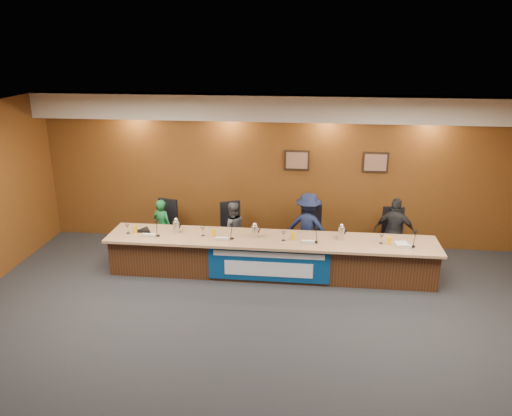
% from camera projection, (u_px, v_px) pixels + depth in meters
% --- Properties ---
extents(floor, '(10.00, 10.00, 0.00)m').
position_uv_depth(floor, '(256.00, 347.00, 7.24)').
color(floor, black).
rests_on(floor, ground).
extents(ceiling, '(10.00, 8.00, 0.04)m').
position_uv_depth(ceiling, '(256.00, 128.00, 6.20)').
color(ceiling, silver).
rests_on(ceiling, wall_back).
extents(wall_back, '(10.00, 0.04, 3.20)m').
position_uv_depth(wall_back, '(277.00, 171.00, 10.48)').
color(wall_back, '#593113').
rests_on(wall_back, floor).
extents(soffit, '(10.00, 0.50, 0.50)m').
position_uv_depth(soffit, '(278.00, 108.00, 9.80)').
color(soffit, beige).
rests_on(soffit, wall_back).
extents(dais_body, '(6.00, 0.80, 0.70)m').
position_uv_depth(dais_body, '(270.00, 257.00, 9.38)').
color(dais_body, '#3F2211').
rests_on(dais_body, floor).
extents(dais_top, '(6.10, 0.95, 0.05)m').
position_uv_depth(dais_top, '(270.00, 239.00, 9.21)').
color(dais_top, '#A47954').
rests_on(dais_top, dais_body).
extents(banner, '(2.20, 0.02, 0.65)m').
position_uv_depth(banner, '(268.00, 265.00, 8.98)').
color(banner, navy).
rests_on(banner, dais_body).
extents(banner_text_upper, '(2.00, 0.01, 0.10)m').
position_uv_depth(banner_text_upper, '(268.00, 255.00, 8.90)').
color(banner_text_upper, silver).
rests_on(banner_text_upper, banner).
extents(banner_text_lower, '(1.60, 0.01, 0.28)m').
position_uv_depth(banner_text_lower, '(268.00, 269.00, 8.99)').
color(banner_text_lower, silver).
rests_on(banner_text_lower, banner).
extents(wall_photo_left, '(0.52, 0.04, 0.42)m').
position_uv_depth(wall_photo_left, '(297.00, 160.00, 10.32)').
color(wall_photo_left, black).
rests_on(wall_photo_left, wall_back).
extents(wall_photo_right, '(0.52, 0.04, 0.42)m').
position_uv_depth(wall_photo_right, '(375.00, 162.00, 10.15)').
color(wall_photo_right, black).
rests_on(wall_photo_right, wall_back).
extents(panelist_a, '(0.49, 0.41, 1.16)m').
position_uv_depth(panelist_a, '(162.00, 226.00, 10.24)').
color(panelist_a, '#145626').
rests_on(panelist_a, floor).
extents(panelist_b, '(0.68, 0.62, 1.16)m').
position_uv_depth(panelist_b, '(232.00, 229.00, 10.09)').
color(panelist_b, '#434448').
rests_on(panelist_b, floor).
extents(panelist_c, '(1.01, 0.74, 1.40)m').
position_uv_depth(panelist_c, '(308.00, 227.00, 9.89)').
color(panelist_c, '#111835').
rests_on(panelist_c, floor).
extents(panelist_d, '(0.85, 0.54, 1.35)m').
position_uv_depth(panelist_d, '(395.00, 232.00, 9.72)').
color(panelist_d, black).
rests_on(panelist_d, floor).
extents(office_chair_a, '(0.57, 0.57, 0.08)m').
position_uv_depth(office_chair_a, '(164.00, 229.00, 10.37)').
color(office_chair_a, black).
rests_on(office_chair_a, floor).
extents(office_chair_b, '(0.63, 0.63, 0.08)m').
position_uv_depth(office_chair_b, '(233.00, 232.00, 10.22)').
color(office_chair_b, black).
rests_on(office_chair_b, floor).
extents(office_chair_c, '(0.59, 0.59, 0.08)m').
position_uv_depth(office_chair_c, '(308.00, 235.00, 10.05)').
color(office_chair_c, black).
rests_on(office_chair_c, floor).
extents(office_chair_d, '(0.48, 0.48, 0.08)m').
position_uv_depth(office_chair_d, '(393.00, 239.00, 9.87)').
color(office_chair_d, black).
rests_on(office_chair_d, floor).
extents(nameplate_a, '(0.24, 0.08, 0.10)m').
position_uv_depth(nameplate_a, '(148.00, 235.00, 9.22)').
color(nameplate_a, white).
rests_on(nameplate_a, dais_top).
extents(microphone_a, '(0.07, 0.07, 0.02)m').
position_uv_depth(microphone_a, '(158.00, 236.00, 9.30)').
color(microphone_a, black).
rests_on(microphone_a, dais_top).
extents(juice_glass_a, '(0.06, 0.06, 0.15)m').
position_uv_depth(juice_glass_a, '(135.00, 229.00, 9.42)').
color(juice_glass_a, '#FFA900').
rests_on(juice_glass_a, dais_top).
extents(water_glass_a, '(0.08, 0.08, 0.18)m').
position_uv_depth(water_glass_a, '(128.00, 229.00, 9.40)').
color(water_glass_a, silver).
rests_on(water_glass_a, dais_top).
extents(nameplate_b, '(0.24, 0.08, 0.10)m').
position_uv_depth(nameplate_b, '(221.00, 239.00, 9.05)').
color(nameplate_b, white).
rests_on(nameplate_b, dais_top).
extents(microphone_b, '(0.07, 0.07, 0.02)m').
position_uv_depth(microphone_b, '(232.00, 238.00, 9.17)').
color(microphone_b, black).
rests_on(microphone_b, dais_top).
extents(juice_glass_b, '(0.06, 0.06, 0.15)m').
position_uv_depth(juice_glass_b, '(214.00, 233.00, 9.26)').
color(juice_glass_b, '#FFA900').
rests_on(juice_glass_b, dais_top).
extents(water_glass_b, '(0.08, 0.08, 0.18)m').
position_uv_depth(water_glass_b, '(203.00, 231.00, 9.29)').
color(water_glass_b, silver).
rests_on(water_glass_b, dais_top).
extents(nameplate_c, '(0.24, 0.08, 0.10)m').
position_uv_depth(nameplate_c, '(308.00, 242.00, 8.92)').
color(nameplate_c, white).
rests_on(nameplate_c, dais_top).
extents(microphone_c, '(0.07, 0.07, 0.02)m').
position_uv_depth(microphone_c, '(316.00, 242.00, 9.01)').
color(microphone_c, black).
rests_on(microphone_c, dais_top).
extents(juice_glass_c, '(0.06, 0.06, 0.15)m').
position_uv_depth(juice_glass_c, '(293.00, 236.00, 9.12)').
color(juice_glass_c, '#FFA900').
rests_on(juice_glass_c, dais_top).
extents(water_glass_c, '(0.08, 0.08, 0.18)m').
position_uv_depth(water_glass_c, '(284.00, 236.00, 9.07)').
color(water_glass_c, silver).
rests_on(water_glass_c, dais_top).
extents(nameplate_d, '(0.24, 0.08, 0.10)m').
position_uv_depth(nameplate_d, '(405.00, 246.00, 8.73)').
color(nameplate_d, white).
rests_on(nameplate_d, dais_top).
extents(microphone_d, '(0.07, 0.07, 0.02)m').
position_uv_depth(microphone_d, '(413.00, 246.00, 8.82)').
color(microphone_d, black).
rests_on(microphone_d, dais_top).
extents(juice_glass_d, '(0.06, 0.06, 0.15)m').
position_uv_depth(juice_glass_d, '(389.00, 241.00, 8.89)').
color(juice_glass_d, '#FFA900').
rests_on(juice_glass_d, dais_top).
extents(water_glass_d, '(0.08, 0.08, 0.18)m').
position_uv_depth(water_glass_d, '(381.00, 239.00, 8.94)').
color(water_glass_d, silver).
rests_on(water_glass_d, dais_top).
extents(carafe_left, '(0.12, 0.12, 0.25)m').
position_uv_depth(carafe_left, '(176.00, 227.00, 9.40)').
color(carafe_left, silver).
rests_on(carafe_left, dais_top).
extents(carafe_mid, '(0.13, 0.13, 0.23)m').
position_uv_depth(carafe_mid, '(255.00, 232.00, 9.19)').
color(carafe_mid, silver).
rests_on(carafe_mid, dais_top).
extents(carafe_right, '(0.12, 0.12, 0.25)m').
position_uv_depth(carafe_right, '(341.00, 233.00, 9.10)').
color(carafe_right, silver).
rests_on(carafe_right, dais_top).
extents(speakerphone, '(0.32, 0.32, 0.05)m').
position_uv_depth(speakerphone, '(145.00, 230.00, 9.51)').
color(speakerphone, black).
rests_on(speakerphone, dais_top).
extents(paper_stack, '(0.26, 0.33, 0.01)m').
position_uv_depth(paper_stack, '(402.00, 244.00, 8.94)').
color(paper_stack, white).
rests_on(paper_stack, dais_top).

